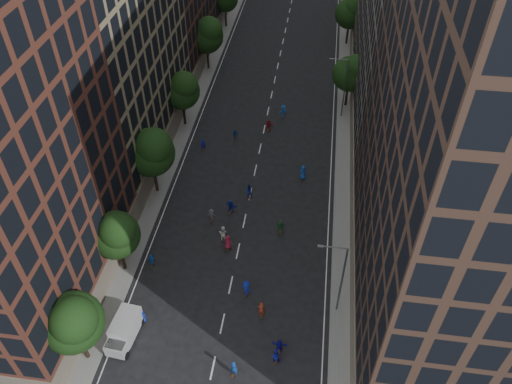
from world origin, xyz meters
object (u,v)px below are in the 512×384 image
(cargo_van, at_px, (124,330))
(skater_1, at_px, (234,368))
(streetlamp_near, at_px, (340,277))
(streetlamp_far, at_px, (344,85))
(skater_0, at_px, (143,317))
(skater_2, at_px, (275,356))

(cargo_van, height_order, skater_1, cargo_van)
(streetlamp_near, relative_size, skater_1, 4.75)
(streetlamp_far, bearing_deg, skater_0, -115.78)
(streetlamp_near, distance_m, cargo_van, 20.06)
(streetlamp_far, bearing_deg, skater_1, -101.67)
(streetlamp_near, distance_m, streetlamp_far, 33.00)
(skater_2, bearing_deg, skater_0, -13.87)
(skater_0, relative_size, skater_2, 0.91)
(streetlamp_far, bearing_deg, cargo_van, -115.98)
(cargo_van, xyz_separation_m, skater_2, (13.82, -0.39, -0.38))
(streetlamp_near, bearing_deg, streetlamp_far, 90.00)
(skater_0, distance_m, skater_2, 12.94)
(skater_0, bearing_deg, cargo_van, 55.35)
(skater_0, relative_size, skater_1, 0.81)
(streetlamp_far, xyz_separation_m, skater_2, (-5.02, -39.05, -4.32))
(skater_1, distance_m, skater_2, 3.81)
(skater_1, bearing_deg, cargo_van, 10.33)
(skater_0, height_order, skater_1, skater_1)
(streetlamp_far, relative_size, cargo_van, 1.99)
(skater_0, xyz_separation_m, skater_1, (9.34, -3.99, 0.18))
(streetlamp_near, height_order, cargo_van, streetlamp_near)
(cargo_van, bearing_deg, streetlamp_far, 69.74)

